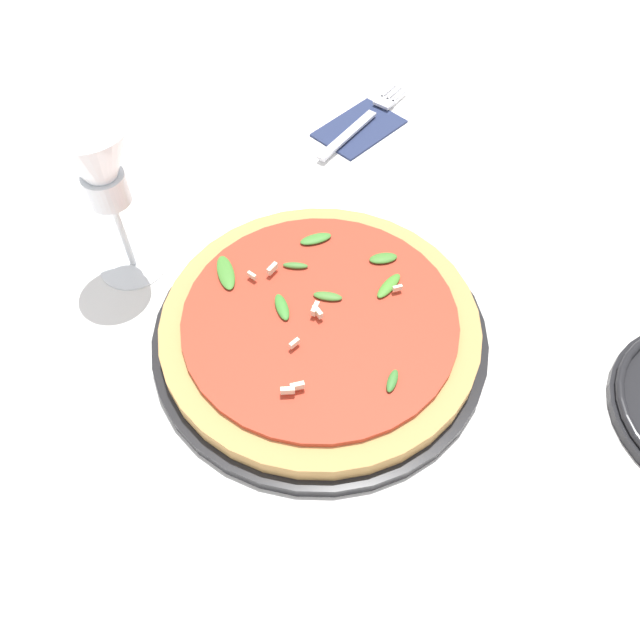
% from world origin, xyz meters
% --- Properties ---
extents(ground_plane, '(6.00, 6.00, 0.00)m').
position_xyz_m(ground_plane, '(0.00, 0.00, 0.00)').
color(ground_plane, white).
extents(pizza_arugula_main, '(0.33, 0.33, 0.05)m').
position_xyz_m(pizza_arugula_main, '(-0.01, -0.04, 0.02)').
color(pizza_arugula_main, black).
rests_on(pizza_arugula_main, ground_plane).
extents(wine_glass, '(0.08, 0.08, 0.18)m').
position_xyz_m(wine_glass, '(-0.03, 0.19, 0.13)').
color(wine_glass, white).
rests_on(wine_glass, ground_plane).
extents(napkin, '(0.13, 0.10, 0.01)m').
position_xyz_m(napkin, '(0.30, 0.08, 0.00)').
color(napkin, navy).
rests_on(napkin, ground_plane).
extents(fork, '(0.19, 0.04, 0.00)m').
position_xyz_m(fork, '(0.31, 0.08, 0.01)').
color(fork, silver).
rests_on(fork, ground_plane).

